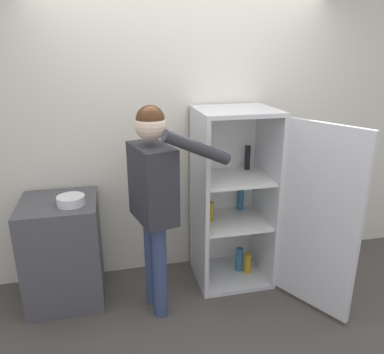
{
  "coord_description": "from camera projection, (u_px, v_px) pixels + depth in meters",
  "views": [
    {
      "loc": [
        -0.67,
        -2.32,
        2.06
      ],
      "look_at": [
        0.0,
        0.63,
        1.03
      ],
      "focal_mm": 35.0,
      "sensor_mm": 36.0,
      "label": 1
    }
  ],
  "objects": [
    {
      "name": "ground_plane",
      "position": [
        209.0,
        325.0,
        2.95
      ],
      "size": [
        12.0,
        12.0,
        0.0
      ],
      "primitive_type": "plane",
      "color": "#4C4742"
    },
    {
      "name": "wall_back",
      "position": [
        183.0,
        139.0,
        3.44
      ],
      "size": [
        7.0,
        0.06,
        2.55
      ],
      "color": "silver",
      "rests_on": "ground_plane"
    },
    {
      "name": "refrigerator",
      "position": [
        249.0,
        201.0,
        3.3
      ],
      "size": [
        1.02,
        1.19,
        1.59
      ],
      "color": "silver",
      "rests_on": "ground_plane"
    },
    {
      "name": "person",
      "position": [
        154.0,
        187.0,
        2.81
      ],
      "size": [
        0.74,
        0.56,
        1.69
      ],
      "color": "#384770",
      "rests_on": "ground_plane"
    },
    {
      "name": "counter",
      "position": [
        64.0,
        251.0,
        3.15
      ],
      "size": [
        0.61,
        0.6,
        0.9
      ],
      "color": "#4C4C51",
      "rests_on": "ground_plane"
    },
    {
      "name": "bowl",
      "position": [
        71.0,
        200.0,
        2.93
      ],
      "size": [
        0.22,
        0.22,
        0.07
      ],
      "color": "white",
      "rests_on": "counter"
    }
  ]
}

